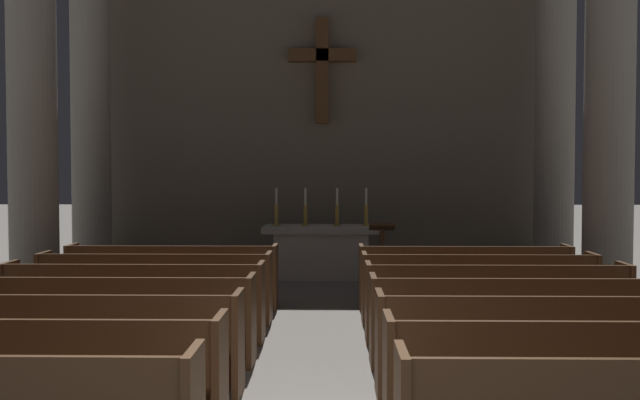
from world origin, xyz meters
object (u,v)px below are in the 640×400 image
at_px(candlestick_outer_left, 276,213).
at_px(column_right_third, 609,105).
at_px(pew_left_row_4, 107,319).
at_px(pew_left_row_3, 71,343).
at_px(candlestick_outer_right, 366,213).
at_px(pew_left_row_7, 173,276).
at_px(pew_right_row_3, 549,345).
at_px(altar, 321,251).
at_px(pew_left_row_5, 134,302).
at_px(pew_right_row_2, 591,378).
at_px(pew_right_row_5, 496,303).
at_px(pew_right_row_6, 478,288).
at_px(pew_left_row_6, 156,287).
at_px(pew_right_row_7, 464,277).
at_px(column_left_third, 32,106).
at_px(pew_left_row_2, 21,376).
at_px(candlestick_inner_right, 337,213).
at_px(lectern, 382,257).
at_px(column_right_fourth, 555,118).
at_px(candlestick_inner_left, 305,213).
at_px(column_left_fourth, 91,119).
at_px(pew_right_row_4, 519,321).

bearing_deg(candlestick_outer_left, column_right_third, -24.59).
bearing_deg(pew_left_row_4, candlestick_outer_left, 78.00).
relative_size(pew_left_row_3, candlestick_outer_right, 4.34).
bearing_deg(pew_left_row_7, pew_right_row_3, -44.15).
bearing_deg(pew_left_row_4, altar, 70.68).
bearing_deg(pew_left_row_5, pew_right_row_2, -36.06).
relative_size(pew_right_row_5, pew_right_row_6, 1.00).
bearing_deg(pew_left_row_6, pew_right_row_7, 13.64).
relative_size(pew_right_row_6, column_left_third, 0.49).
distance_m(pew_left_row_6, pew_right_row_6, 4.32).
distance_m(pew_left_row_2, candlestick_inner_right, 8.65).
xyz_separation_m(pew_right_row_6, lectern, (-1.09, 2.87, 0.07)).
xyz_separation_m(column_right_fourth, candlestick_inner_right, (-4.17, -0.30, -1.82)).
relative_size(pew_left_row_2, pew_right_row_7, 1.00).
bearing_deg(candlestick_inner_left, pew_left_row_4, -106.80).
xyz_separation_m(pew_left_row_6, column_left_third, (-2.31, 1.63, 2.58)).
relative_size(pew_left_row_2, candlestick_inner_right, 4.34).
bearing_deg(candlestick_outer_left, pew_right_row_7, -45.07).
distance_m(pew_left_row_5, pew_right_row_6, 4.45).
height_order(pew_left_row_3, pew_left_row_7, same).
xyz_separation_m(pew_left_row_2, column_left_third, (-2.31, 5.83, 2.58)).
distance_m(pew_left_row_2, pew_left_row_6, 4.19).
bearing_deg(lectern, candlestick_inner_left, 138.79).
height_order(pew_left_row_5, altar, altar).
xyz_separation_m(column_right_fourth, lectern, (-3.40, -1.50, -2.51)).
bearing_deg(pew_left_row_5, column_right_fourth, 39.23).
xyz_separation_m(pew_right_row_7, candlestick_inner_left, (-2.46, 3.02, 0.76)).
xyz_separation_m(pew_left_row_5, lectern, (3.23, 3.91, 0.07)).
xyz_separation_m(pew_left_row_6, candlestick_outer_right, (3.01, 4.07, 0.76)).
bearing_deg(pew_right_row_3, candlestick_inner_left, 108.84).
bearing_deg(pew_left_row_5, pew_right_row_6, 13.64).
height_order(pew_right_row_6, altar, altar).
bearing_deg(candlestick_outer_right, pew_left_row_3, -112.66).
xyz_separation_m(pew_right_row_6, candlestick_outer_right, (-1.31, 4.07, 0.76)).
bearing_deg(column_right_third, pew_left_row_4, -150.66).
distance_m(pew_left_row_2, pew_right_row_5, 5.34).
relative_size(pew_left_row_2, pew_right_row_6, 1.00).
height_order(pew_left_row_2, column_right_third, column_right_third).
height_order(pew_left_row_3, pew_right_row_2, same).
xyz_separation_m(pew_right_row_2, candlestick_outer_right, (-1.31, 8.26, 0.76)).
bearing_deg(pew_right_row_6, pew_left_row_3, -143.94).
bearing_deg(pew_left_row_7, pew_right_row_5, -25.89).
xyz_separation_m(pew_right_row_3, column_left_third, (-6.63, 4.78, 2.58)).
xyz_separation_m(candlestick_outer_right, lectern, (0.22, -1.20, -0.69)).
distance_m(pew_left_row_7, candlestick_outer_right, 4.33).
bearing_deg(pew_left_row_4, pew_right_row_7, 36.06).
distance_m(pew_left_row_6, candlestick_inner_left, 4.54).
xyz_separation_m(pew_right_row_6, column_left_fourth, (-6.63, 4.36, 2.58)).
distance_m(pew_left_row_2, column_right_fourth, 11.13).
relative_size(pew_right_row_3, pew_right_row_4, 1.00).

